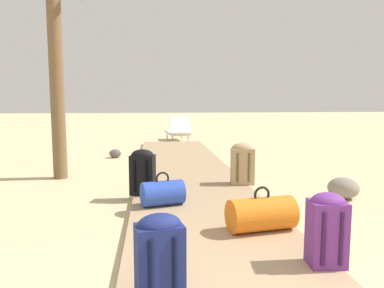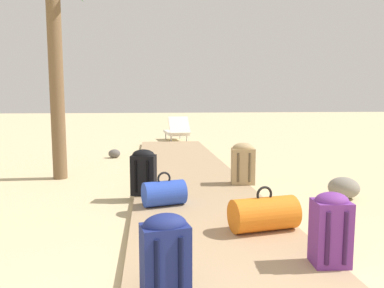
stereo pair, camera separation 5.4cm
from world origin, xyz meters
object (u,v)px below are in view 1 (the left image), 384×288
object	(u,v)px
lounge_chair	(178,131)
backpack_black	(143,171)
backpack_navy	(160,254)
duffel_bag_blue	(163,193)
backpack_tan	(242,162)
backpack_purple	(327,227)
duffel_bag_orange	(261,214)

from	to	relation	value
lounge_chair	backpack_black	bearing A→B (deg)	-97.85
backpack_black	backpack_navy	distance (m)	2.63
duffel_bag_blue	backpack_tan	xyz separation A→B (m)	(1.20, 1.00, 0.17)
duffel_bag_blue	backpack_purple	distance (m)	2.11
backpack_black	backpack_purple	bearing A→B (deg)	-57.90
backpack_navy	lounge_chair	bearing A→B (deg)	85.35
duffel_bag_blue	duffel_bag_orange	world-z (taller)	duffel_bag_orange
backpack_navy	backpack_purple	xyz separation A→B (m)	(1.26, 0.35, 0.00)
backpack_purple	duffel_bag_orange	bearing A→B (deg)	109.01
backpack_black	backpack_navy	world-z (taller)	backpack_black
backpack_black	backpack_purple	world-z (taller)	backpack_black
duffel_bag_blue	duffel_bag_orange	xyz separation A→B (m)	(0.91, -0.95, 0.01)
duffel_bag_blue	backpack_black	size ratio (longest dim) A/B	0.91
duffel_bag_blue	backpack_black	world-z (taller)	backpack_black
duffel_bag_orange	lounge_chair	size ratio (longest dim) A/B	0.43
backpack_black	backpack_tan	xyz separation A→B (m)	(1.44, 0.46, 0.01)
backpack_tan	duffel_bag_orange	bearing A→B (deg)	-98.39
backpack_black	lounge_chair	world-z (taller)	lounge_chair
backpack_tan	duffel_bag_orange	xyz separation A→B (m)	(-0.29, -1.95, -0.16)
duffel_bag_blue	duffel_bag_orange	distance (m)	1.32
backpack_tan	lounge_chair	distance (m)	6.29
backpack_navy	lounge_chair	distance (m)	9.38
backpack_purple	backpack_black	bearing A→B (deg)	122.10
backpack_purple	backpack_tan	bearing A→B (deg)	89.63
duffel_bag_blue	duffel_bag_orange	size ratio (longest dim) A/B	0.80
duffel_bag_blue	backpack_tan	world-z (taller)	backpack_tan
backpack_black	lounge_chair	size ratio (longest dim) A/B	0.37
backpack_black	backpack_tan	bearing A→B (deg)	17.60
backpack_navy	duffel_bag_orange	xyz separation A→B (m)	(0.99, 1.13, -0.13)
duffel_bag_blue	backpack_black	bearing A→B (deg)	114.47
duffel_bag_orange	backpack_tan	bearing A→B (deg)	81.61
duffel_bag_blue	backpack_purple	size ratio (longest dim) A/B	0.97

